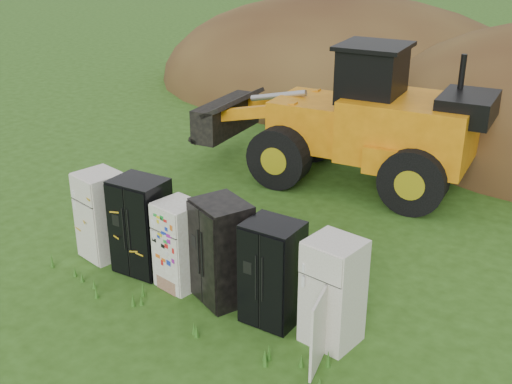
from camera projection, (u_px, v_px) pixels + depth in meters
ground at (206, 293)px, 11.25m from camera, size 120.00×120.00×0.00m
fridge_leftmost at (102, 215)px, 12.19m from camera, size 0.88×0.86×1.71m
fridge_black_side at (141, 226)px, 11.67m from camera, size 0.98×0.80×1.80m
fridge_sticker at (180, 245)px, 11.19m from camera, size 0.81×0.76×1.60m
fridge_dark_mid at (222, 252)px, 10.74m from camera, size 1.15×1.06×1.81m
fridge_black_right at (272, 273)px, 10.18m from camera, size 0.88×0.74×1.73m
fridge_open_door at (333, 292)px, 9.66m from camera, size 0.86×0.81×1.73m
wheel_loader at (335, 112)px, 15.59m from camera, size 7.39×3.66×3.44m
dirt_mound_left at (342, 88)px, 24.98m from camera, size 15.42×11.57×7.02m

